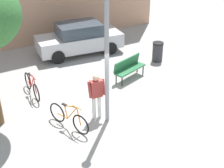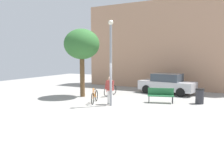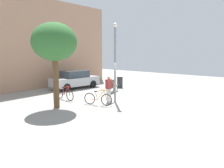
{
  "view_description": "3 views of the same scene",
  "coord_description": "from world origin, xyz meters",
  "px_view_note": "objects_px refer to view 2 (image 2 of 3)",
  "views": [
    {
      "loc": [
        -4.92,
        -7.88,
        6.23
      ],
      "look_at": [
        -0.3,
        -0.06,
        1.29
      ],
      "focal_mm": 50.12,
      "sensor_mm": 36.0,
      "label": 1
    },
    {
      "loc": [
        5.84,
        -11.89,
        2.94
      ],
      "look_at": [
        -0.43,
        -0.25,
        1.3
      ],
      "focal_mm": 37.02,
      "sensor_mm": 36.0,
      "label": 2
    },
    {
      "loc": [
        -11.17,
        -8.65,
        3.24
      ],
      "look_at": [
        -1.15,
        -0.41,
        1.25
      ],
      "focal_mm": 34.82,
      "sensor_mm": 36.0,
      "label": 3
    }
  ],
  "objects_px": {
    "bicycle_orange": "(95,97)",
    "trash_bin": "(200,96)",
    "plaza_tree": "(82,45)",
    "parked_car_silver": "(167,84)",
    "park_bench": "(161,94)",
    "lamppost": "(111,58)",
    "bicycle_red": "(110,90)",
    "person_by_lamppost": "(110,88)"
  },
  "relations": [
    {
      "from": "person_by_lamppost",
      "to": "plaza_tree",
      "type": "relative_size",
      "value": 0.35
    },
    {
      "from": "plaza_tree",
      "to": "parked_car_silver",
      "type": "distance_m",
      "value": 7.12
    },
    {
      "from": "bicycle_orange",
      "to": "trash_bin",
      "type": "distance_m",
      "value": 6.46
    },
    {
      "from": "bicycle_red",
      "to": "trash_bin",
      "type": "bearing_deg",
      "value": 0.83
    },
    {
      "from": "park_bench",
      "to": "bicycle_red",
      "type": "xyz_separation_m",
      "value": [
        -4.0,
        0.74,
        -0.16
      ]
    },
    {
      "from": "bicycle_orange",
      "to": "trash_bin",
      "type": "xyz_separation_m",
      "value": [
        5.82,
        2.8,
        0.09
      ]
    },
    {
      "from": "bicycle_orange",
      "to": "parked_car_silver",
      "type": "relative_size",
      "value": 0.39
    },
    {
      "from": "lamppost",
      "to": "parked_car_silver",
      "type": "xyz_separation_m",
      "value": [
        1.75,
        5.86,
        -2.01
      ]
    },
    {
      "from": "trash_bin",
      "to": "park_bench",
      "type": "bearing_deg",
      "value": -159.36
    },
    {
      "from": "lamppost",
      "to": "bicycle_red",
      "type": "height_order",
      "value": "lamppost"
    },
    {
      "from": "bicycle_orange",
      "to": "trash_bin",
      "type": "bearing_deg",
      "value": 25.69
    },
    {
      "from": "park_bench",
      "to": "parked_car_silver",
      "type": "relative_size",
      "value": 0.38
    },
    {
      "from": "plaza_tree",
      "to": "trash_bin",
      "type": "height_order",
      "value": "plaza_tree"
    },
    {
      "from": "lamppost",
      "to": "bicycle_red",
      "type": "relative_size",
      "value": 2.72
    },
    {
      "from": "lamppost",
      "to": "bicycle_orange",
      "type": "height_order",
      "value": "lamppost"
    },
    {
      "from": "person_by_lamppost",
      "to": "bicycle_red",
      "type": "xyz_separation_m",
      "value": [
        -1.43,
        2.66,
        -0.58
      ]
    },
    {
      "from": "parked_car_silver",
      "to": "trash_bin",
      "type": "relative_size",
      "value": 4.66
    },
    {
      "from": "plaza_tree",
      "to": "trash_bin",
      "type": "relative_size",
      "value": 5.11
    },
    {
      "from": "lamppost",
      "to": "trash_bin",
      "type": "height_order",
      "value": "lamppost"
    },
    {
      "from": "bicycle_orange",
      "to": "trash_bin",
      "type": "relative_size",
      "value": 1.83
    },
    {
      "from": "lamppost",
      "to": "bicycle_orange",
      "type": "xyz_separation_m",
      "value": [
        -1.3,
        0.27,
        -2.41
      ]
    },
    {
      "from": "bicycle_red",
      "to": "plaza_tree",
      "type": "bearing_deg",
      "value": -141.13
    },
    {
      "from": "parked_car_silver",
      "to": "plaza_tree",
      "type": "bearing_deg",
      "value": -140.19
    },
    {
      "from": "plaza_tree",
      "to": "parked_car_silver",
      "type": "height_order",
      "value": "plaza_tree"
    },
    {
      "from": "bicycle_orange",
      "to": "plaza_tree",
      "type": "bearing_deg",
      "value": 143.59
    },
    {
      "from": "bicycle_orange",
      "to": "parked_car_silver",
      "type": "bearing_deg",
      "value": 61.44
    },
    {
      "from": "person_by_lamppost",
      "to": "trash_bin",
      "type": "bearing_deg",
      "value": 30.02
    },
    {
      "from": "person_by_lamppost",
      "to": "bicycle_red",
      "type": "relative_size",
      "value": 0.92
    },
    {
      "from": "person_by_lamppost",
      "to": "park_bench",
      "type": "bearing_deg",
      "value": 36.85
    },
    {
      "from": "park_bench",
      "to": "plaza_tree",
      "type": "bearing_deg",
      "value": -174.46
    },
    {
      "from": "plaza_tree",
      "to": "bicycle_red",
      "type": "xyz_separation_m",
      "value": [
        1.58,
        1.28,
        -3.29
      ]
    },
    {
      "from": "person_by_lamppost",
      "to": "bicycle_orange",
      "type": "height_order",
      "value": "person_by_lamppost"
    },
    {
      "from": "bicycle_orange",
      "to": "trash_bin",
      "type": "height_order",
      "value": "bicycle_orange"
    },
    {
      "from": "bicycle_red",
      "to": "trash_bin",
      "type": "distance_m",
      "value": 6.19
    },
    {
      "from": "trash_bin",
      "to": "plaza_tree",
      "type": "bearing_deg",
      "value": -170.03
    },
    {
      "from": "person_by_lamppost",
      "to": "bicycle_orange",
      "type": "bearing_deg",
      "value": -177.19
    },
    {
      "from": "park_bench",
      "to": "parked_car_silver",
      "type": "distance_m",
      "value": 3.68
    },
    {
      "from": "trash_bin",
      "to": "parked_car_silver",
      "type": "bearing_deg",
      "value": 134.81
    },
    {
      "from": "trash_bin",
      "to": "bicycle_orange",
      "type": "bearing_deg",
      "value": -154.31
    },
    {
      "from": "lamppost",
      "to": "bicycle_red",
      "type": "distance_m",
      "value": 4.18
    },
    {
      "from": "person_by_lamppost",
      "to": "bicycle_red",
      "type": "height_order",
      "value": "person_by_lamppost"
    },
    {
      "from": "lamppost",
      "to": "park_bench",
      "type": "distance_m",
      "value": 3.94
    }
  ]
}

